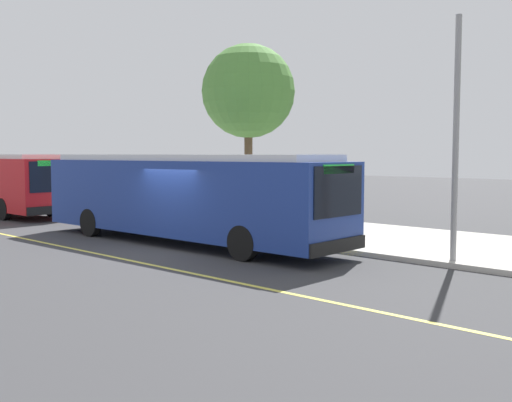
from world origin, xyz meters
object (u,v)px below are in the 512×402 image
object	(u,v)px
transit_bus_main	(183,195)
pedestrian_commuter	(230,201)
route_sign_post	(316,186)
waiting_bench	(288,215)

from	to	relation	value
transit_bus_main	pedestrian_commuter	distance (m)	3.93
route_sign_post	pedestrian_commuter	distance (m)	5.50
route_sign_post	pedestrian_commuter	bearing A→B (deg)	166.10
waiting_bench	pedestrian_commuter	distance (m)	2.38
waiting_bench	route_sign_post	distance (m)	4.23
waiting_bench	route_sign_post	size ratio (longest dim) A/B	0.57
transit_bus_main	waiting_bench	size ratio (longest dim) A/B	7.84
waiting_bench	transit_bus_main	bearing A→B (deg)	-96.88
pedestrian_commuter	route_sign_post	bearing A→B (deg)	-13.90
route_sign_post	waiting_bench	bearing A→B (deg)	143.32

